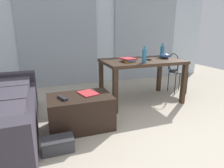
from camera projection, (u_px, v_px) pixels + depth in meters
The scene contains 15 objects.
ground_plane at pixel (146, 112), 2.96m from camera, with size 7.97×7.97×0.00m, color #B2A893.
wall_back at pixel (105, 28), 4.48m from camera, with size 5.56×0.10×2.55m, color silver.
curtains at pixel (106, 38), 4.46m from camera, with size 3.80×0.03×2.11m.
coffee_table at pixel (81, 112), 2.46m from camera, with size 0.80×0.52×0.43m.
craft_table at pixel (141, 65), 3.30m from camera, with size 1.35×0.84×0.74m.
wire_chair at pixel (176, 68), 3.77m from camera, with size 0.37×0.39×0.80m.
bottle_near at pixel (144, 56), 2.94m from camera, with size 0.07×0.07×0.26m.
bottle_far at pixel (162, 51), 3.59m from camera, with size 0.08×0.08×0.26m.
bowl at pixel (165, 56), 3.42m from camera, with size 0.17×0.17×0.09m, color #2D4C7A.
book_stack at pixel (128, 60), 3.09m from camera, with size 0.24×0.28×0.06m.
tv_remote_on_table at pixel (147, 59), 3.26m from camera, with size 0.04×0.16×0.02m, color #232326.
scissors at pixel (144, 57), 3.60m from camera, with size 0.10×0.10×0.00m.
tv_remote_primary at pixel (63, 98), 2.29m from camera, with size 0.05×0.19×0.03m, color #232326.
magazine at pixel (88, 93), 2.49m from camera, with size 0.21×0.26×0.01m, color red.
shoebox at pixel (58, 144), 2.00m from camera, with size 0.33×0.20×0.15m.
Camera 1 is at (-1.42, -1.13, 1.24)m, focal length 30.42 mm.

